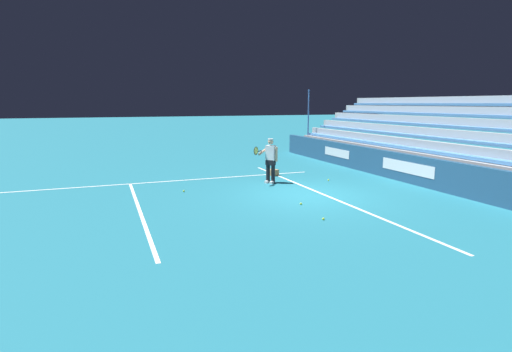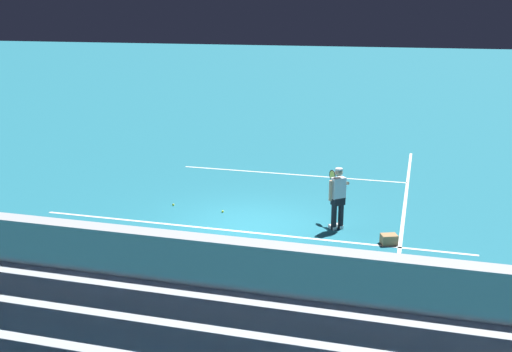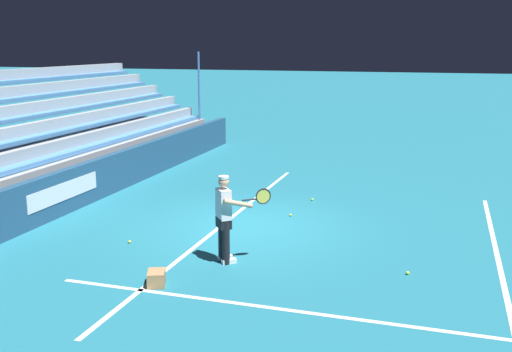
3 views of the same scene
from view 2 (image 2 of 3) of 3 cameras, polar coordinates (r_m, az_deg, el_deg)
name	(u,v)px [view 2 (image 2 of 3)]	position (r m, az deg, el deg)	size (l,w,h in m)	color
ground_plane	(249,226)	(16.67, -0.67, -4.74)	(160.00, 160.00, 0.00)	#1E6B7F
court_baseline_white	(244,232)	(16.22, -1.17, -5.33)	(12.00, 0.10, 0.01)	white
court_sideline_white	(406,195)	(19.87, 14.09, -1.81)	(0.10, 12.00, 0.01)	white
court_service_line_white	(291,174)	(21.75, 3.37, 0.16)	(8.22, 0.10, 0.01)	white
back_wall_sponsor_board	(186,277)	(12.42, -6.66, -9.54)	(21.84, 0.25, 1.10)	navy
bleacher_stand	(124,331)	(10.21, -12.46, -14.22)	(20.75, 4.00, 3.85)	#9EA3A8
tennis_player	(338,197)	(16.31, 7.79, -2.04)	(0.67, 1.04, 1.71)	black
ball_box_cardboard	(389,239)	(15.73, 12.55, -5.91)	(0.40, 0.30, 0.26)	#A87F51
tennis_ball_by_box	(223,211)	(17.72, -3.20, -3.39)	(0.07, 0.07, 0.07)	#CCE533
tennis_ball_toward_net	(173,205)	(18.46, -7.89, -2.73)	(0.07, 0.07, 0.07)	#CCE533
tennis_ball_on_baseline	(340,191)	(19.86, 7.96, -1.40)	(0.07, 0.07, 0.07)	#CCE533
tennis_ball_far_left	(305,259)	(14.50, 4.66, -7.89)	(0.07, 0.07, 0.07)	#CCE533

